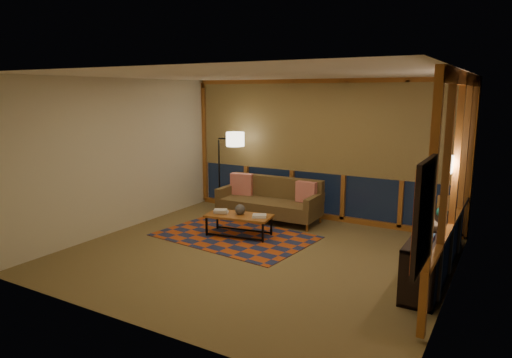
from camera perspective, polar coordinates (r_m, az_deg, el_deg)
The scene contains 21 objects.
floor at distance 7.09m, azimuth -0.16°, elevation -9.44°, with size 5.50×5.00×0.01m, color olive.
ceiling at distance 6.66m, azimuth -0.17°, elevation 12.92°, with size 5.50×5.00×0.01m, color white.
walls at distance 6.74m, azimuth -0.17°, elevation 1.38°, with size 5.51×5.01×2.70m.
window_wall_back at distance 8.91m, azimuth 7.73°, elevation 3.59°, with size 5.30×0.16×2.60m, color #B16E28, non-canonical shape.
window_wall_right at distance 6.48m, azimuth 23.67°, elevation 0.07°, with size 0.16×3.70×2.60m, color #B16E28, non-canonical shape.
wall_art at distance 4.08m, azimuth 20.15°, elevation -4.16°, with size 0.06×0.74×0.94m, color red, non-canonical shape.
wall_sconce at distance 6.31m, azimuth 23.10°, elevation 1.68°, with size 0.12×0.18×0.22m, color #FFEBC4, non-canonical shape.
sofa at distance 8.81m, azimuth 1.62°, elevation -2.65°, with size 1.97×0.80×0.81m, color brown, non-canonical shape.
pillow_left at distance 9.24m, azimuth -1.78°, elevation -0.58°, with size 0.45×0.15×0.45m, color red, non-canonical shape.
pillow_right at distance 8.61m, azimuth 6.29°, elevation -1.70°, with size 0.39×0.13×0.39m, color red, non-canonical shape.
area_rug at distance 7.95m, azimuth -2.64°, elevation -7.14°, with size 2.57×1.71×0.01m, color #B24715.
coffee_table at distance 7.93m, azimuth -2.14°, elevation -5.81°, with size 1.13×0.52×0.38m, color #B16E28, non-canonical shape.
book_stack_a at distance 7.99m, azimuth -4.41°, elevation -4.04°, with size 0.24×0.19×0.07m, color silver, non-canonical shape.
book_stack_b at distance 7.73m, azimuth 0.47°, elevation -4.62°, with size 0.23×0.18×0.05m, color silver, non-canonical shape.
ceramic_pot at distance 7.88m, azimuth -2.01°, elevation -3.80°, with size 0.18×0.18×0.18m, color black.
floor_lamp at distance 9.45m, azimuth -4.63°, elevation 0.94°, with size 0.56×0.37×1.68m, color black, non-canonical shape.
bookshelf at distance 6.85m, azimuth 21.55°, elevation -7.92°, with size 0.40×2.75×0.69m, color black, non-canonical shape.
basket at distance 7.60m, azimuth 22.67°, elevation -2.74°, with size 0.26×0.26×0.19m, color #A08347.
teal_bowl at distance 7.06m, azimuth 22.21°, elevation -3.85°, with size 0.16×0.16×0.16m, color #17756D.
vase at distance 6.35m, azimuth 21.27°, elevation -5.28°, with size 0.17×0.17×0.18m, color tan.
shelf_book_stack at distance 5.93m, azimuth 20.53°, elevation -6.90°, with size 0.17×0.24×0.07m, color silver, non-canonical shape.
Camera 1 is at (3.35, -5.75, 2.46)m, focal length 32.00 mm.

